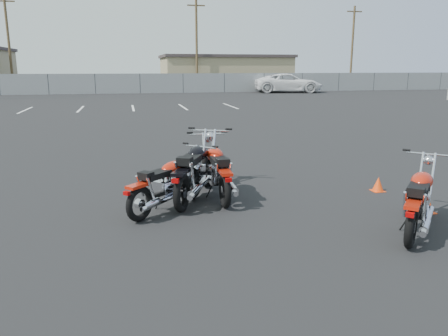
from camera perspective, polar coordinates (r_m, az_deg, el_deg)
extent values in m
plane|color=black|center=(7.31, -0.50, -6.09)|extent=(120.00, 120.00, 0.00)
torus|color=black|center=(8.07, -4.20, -2.12)|extent=(0.48, 0.48, 0.58)
cylinder|color=silver|center=(8.07, -4.20, -2.12)|extent=(0.18, 0.18, 0.15)
torus|color=black|center=(7.04, -10.96, -4.61)|extent=(0.48, 0.48, 0.58)
cylinder|color=silver|center=(7.04, -10.96, -4.61)|extent=(0.18, 0.18, 0.15)
cube|color=black|center=(7.53, -7.36, -3.01)|extent=(0.78, 0.79, 0.06)
cube|color=silver|center=(7.48, -7.60, -2.66)|extent=(0.45, 0.45, 0.29)
cylinder|color=silver|center=(7.43, -7.64, -1.38)|extent=(0.31, 0.31, 0.25)
ellipsoid|color=#B91E0B|center=(7.57, -6.61, -0.04)|extent=(0.60, 0.60, 0.25)
cube|color=black|center=(7.23, -8.89, -0.89)|extent=(0.55, 0.55, 0.10)
cube|color=black|center=(7.05, -10.18, -0.98)|extent=(0.27, 0.27, 0.12)
cube|color=#B91E0B|center=(6.94, -11.18, -2.26)|extent=(0.41, 0.41, 0.05)
cube|color=#B91E0B|center=(8.00, -4.24, -0.02)|extent=(0.32, 0.32, 0.04)
cylinder|color=silver|center=(7.00, -9.55, -2.60)|extent=(0.16, 0.16, 0.38)
cylinder|color=silver|center=(7.15, -10.94, -2.32)|extent=(0.16, 0.16, 0.38)
cylinder|color=silver|center=(7.24, -7.85, -4.16)|extent=(0.81, 0.81, 0.12)
cylinder|color=silver|center=(7.01, -9.47, -4.63)|extent=(0.32, 0.32, 0.13)
cylinder|color=silver|center=(8.04, -3.25, 0.10)|extent=(0.30, 0.30, 0.76)
cylinder|color=silver|center=(8.14, -4.25, 0.24)|extent=(0.30, 0.30, 0.76)
sphere|color=silver|center=(8.16, -3.15, 2.09)|extent=(0.22, 0.22, 0.15)
cylinder|color=silver|center=(8.15, -3.08, 2.78)|extent=(0.50, 0.50, 0.03)
cylinder|color=black|center=(7.95, -1.17, 2.81)|extent=(0.11, 0.11, 0.03)
cylinder|color=black|center=(8.33, -5.06, 3.24)|extent=(0.11, 0.11, 0.03)
cylinder|color=black|center=(7.60, -8.57, -4.34)|extent=(0.12, 0.12, 0.29)
cube|color=#990505|center=(6.79, -12.60, -3.24)|extent=(0.11, 0.11, 0.06)
torus|color=black|center=(8.90, -2.31, -0.31)|extent=(0.40, 0.67, 0.68)
cylinder|color=silver|center=(8.90, -2.31, -0.31)|extent=(0.18, 0.21, 0.18)
torus|color=black|center=(7.38, -5.53, -3.19)|extent=(0.40, 0.67, 0.68)
cylinder|color=silver|center=(7.38, -5.53, -3.19)|extent=(0.18, 0.21, 0.18)
cube|color=black|center=(8.12, -3.77, -1.31)|extent=(0.61, 1.13, 0.07)
cube|color=silver|center=(8.05, -3.89, -0.94)|extent=(0.47, 0.52, 0.34)
cylinder|color=silver|center=(8.01, -3.91, 0.48)|extent=(0.33, 0.35, 0.30)
ellipsoid|color=black|center=(8.22, -3.42, 1.95)|extent=(0.59, 0.74, 0.29)
cube|color=black|center=(7.71, -4.52, 1.02)|extent=(0.53, 0.69, 0.11)
cube|color=black|center=(7.44, -5.15, 0.91)|extent=(0.31, 0.29, 0.14)
cube|color=black|center=(7.27, -5.65, -0.54)|extent=(0.39, 0.52, 0.06)
cube|color=black|center=(8.83, -2.33, 1.95)|extent=(0.30, 0.41, 0.05)
cylinder|color=silver|center=(7.42, -4.18, -0.80)|extent=(0.14, 0.21, 0.45)
cylinder|color=silver|center=(7.50, -6.17, -0.69)|extent=(0.14, 0.21, 0.45)
cylinder|color=silver|center=(7.78, -3.17, -2.47)|extent=(0.62, 1.18, 0.15)
cylinder|color=silver|center=(7.44, -3.92, -3.03)|extent=(0.29, 0.42, 0.15)
cylinder|color=silver|center=(8.93, -1.47, 2.12)|extent=(0.24, 0.43, 0.89)
cylinder|color=silver|center=(8.98, -2.74, 2.17)|extent=(0.24, 0.43, 0.89)
sphere|color=silver|center=(9.08, -1.84, 4.19)|extent=(0.24, 0.24, 0.18)
cylinder|color=silver|center=(9.08, -1.81, 4.92)|extent=(0.73, 0.37, 0.03)
cylinder|color=black|center=(8.97, 0.63, 5.11)|extent=(0.14, 0.09, 0.04)
cylinder|color=black|center=(9.16, -4.26, 5.24)|extent=(0.14, 0.09, 0.04)
cylinder|color=black|center=(8.12, -5.05, -2.91)|extent=(0.17, 0.10, 0.34)
cube|color=#990505|center=(7.01, -6.38, -1.68)|extent=(0.13, 0.11, 0.07)
torus|color=black|center=(9.00, -1.85, -0.33)|extent=(0.13, 0.63, 0.63)
cylinder|color=silver|center=(9.00, -1.85, -0.33)|extent=(0.11, 0.17, 0.17)
torus|color=black|center=(7.55, 0.12, -2.95)|extent=(0.13, 0.63, 0.63)
cylinder|color=silver|center=(7.55, 0.12, -2.95)|extent=(0.11, 0.17, 0.17)
cube|color=black|center=(8.26, -0.96, -1.24)|extent=(0.13, 1.10, 0.06)
cube|color=silver|center=(8.20, -0.89, -0.91)|extent=(0.30, 0.40, 0.31)
cylinder|color=silver|center=(8.15, -0.89, 0.38)|extent=(0.21, 0.27, 0.28)
ellipsoid|color=#B91E0B|center=(8.36, -1.21, 1.72)|extent=(0.33, 0.61, 0.27)
cube|color=black|center=(7.88, -0.54, 0.86)|extent=(0.28, 0.58, 0.10)
cube|color=black|center=(7.62, -0.16, 0.76)|extent=(0.23, 0.19, 0.13)
cube|color=#B91E0B|center=(7.45, 0.15, -0.55)|extent=(0.20, 0.44, 0.05)
cube|color=#B91E0B|center=(8.93, -1.87, 1.73)|extent=(0.14, 0.36, 0.04)
cylinder|color=silver|center=(7.66, 0.80, -0.69)|extent=(0.06, 0.19, 0.41)
cylinder|color=silver|center=(7.61, -1.05, -0.78)|extent=(0.06, 0.19, 0.41)
cylinder|color=silver|center=(8.01, 0.64, -2.16)|extent=(0.12, 1.16, 0.13)
cylinder|color=silver|center=(7.69, 1.17, -2.66)|extent=(0.13, 0.37, 0.14)
cylinder|color=silver|center=(9.06, -1.41, 1.94)|extent=(0.05, 0.42, 0.83)
cylinder|color=silver|center=(9.03, -2.59, 1.90)|extent=(0.05, 0.42, 0.83)
sphere|color=silver|center=(9.16, -2.19, 3.79)|extent=(0.17, 0.17, 0.17)
cylinder|color=silver|center=(9.17, -2.22, 4.46)|extent=(0.73, 0.05, 0.03)
cylinder|color=black|center=(9.21, 0.06, 4.77)|extent=(0.13, 0.04, 0.04)
cylinder|color=black|center=(9.09, -4.49, 4.62)|extent=(0.13, 0.04, 0.04)
cylinder|color=black|center=(8.19, -1.82, -2.82)|extent=(0.17, 0.03, 0.31)
cube|color=#990505|center=(7.21, 0.59, -1.58)|extent=(0.11, 0.06, 0.06)
torus|color=black|center=(7.83, 24.55, -3.67)|extent=(0.49, 0.52, 0.61)
cylinder|color=silver|center=(7.83, 24.55, -3.67)|extent=(0.18, 0.19, 0.16)
torus|color=black|center=(6.43, 23.24, -7.05)|extent=(0.49, 0.52, 0.61)
cylinder|color=silver|center=(6.43, 23.24, -7.05)|extent=(0.18, 0.19, 0.16)
cube|color=black|center=(7.12, 23.99, -4.88)|extent=(0.79, 0.85, 0.06)
cube|color=silver|center=(7.05, 23.99, -4.53)|extent=(0.47, 0.48, 0.30)
cylinder|color=silver|center=(7.00, 24.13, -3.10)|extent=(0.32, 0.32, 0.27)
ellipsoid|color=#B91E0B|center=(7.19, 24.43, -1.55)|extent=(0.63, 0.64, 0.26)
cube|color=black|center=(6.73, 23.99, -2.64)|extent=(0.57, 0.59, 0.10)
cube|color=black|center=(6.47, 23.78, -2.84)|extent=(0.29, 0.28, 0.12)
cube|color=#B91E0B|center=(6.32, 23.47, -4.38)|extent=(0.42, 0.44, 0.05)
cube|color=#B91E0B|center=(7.75, 24.78, -1.41)|extent=(0.33, 0.34, 0.04)
cylinder|color=silver|center=(6.49, 24.66, -4.65)|extent=(0.16, 0.17, 0.40)
cylinder|color=silver|center=(6.51, 22.54, -4.40)|extent=(0.16, 0.17, 0.40)
cylinder|color=silver|center=(6.83, 25.02, -6.24)|extent=(0.82, 0.88, 0.13)
cylinder|color=silver|center=(6.52, 24.77, -6.93)|extent=(0.33, 0.35, 0.13)
cylinder|color=silver|center=(7.86, 25.52, -1.25)|extent=(0.31, 0.33, 0.80)
cylinder|color=silver|center=(7.88, 24.21, -1.10)|extent=(0.31, 0.33, 0.80)
sphere|color=silver|center=(7.97, 25.16, 0.91)|extent=(0.23, 0.23, 0.16)
cylinder|color=silver|center=(7.97, 25.24, 1.65)|extent=(0.54, 0.50, 0.03)
cylinder|color=black|center=(7.98, 22.73, 2.19)|extent=(0.11, 0.11, 0.04)
cylinder|color=black|center=(7.09, 22.62, -6.45)|extent=(0.13, 0.13, 0.30)
cube|color=#990505|center=(6.09, 23.12, -5.64)|extent=(0.12, 0.11, 0.06)
cone|color=#FF430D|center=(9.14, 19.49, -1.96)|extent=(0.22, 0.22, 0.28)
cube|color=#FF430D|center=(9.18, 19.43, -2.82)|extent=(0.24, 0.24, 0.01)
cone|color=#FF430D|center=(8.13, 24.99, -4.21)|extent=(0.23, 0.23, 0.29)
cube|color=#FF430D|center=(8.17, 24.89, -5.23)|extent=(0.25, 0.25, 0.01)
cube|color=slate|center=(41.80, -10.91, 10.79)|extent=(80.00, 0.04, 1.80)
cylinder|color=black|center=(42.28, -21.97, 10.12)|extent=(0.06, 0.06, 1.80)
cylinder|color=black|center=(41.85, -16.48, 10.50)|extent=(0.06, 0.06, 1.80)
cylinder|color=black|center=(41.80, -10.91, 10.79)|extent=(0.06, 0.06, 1.80)
cylinder|color=black|center=(42.13, -5.37, 10.98)|extent=(0.06, 0.06, 1.80)
cylinder|color=black|center=(42.83, 0.05, 11.07)|extent=(0.06, 0.06, 1.80)
cylinder|color=black|center=(43.89, 5.24, 11.07)|extent=(0.06, 0.06, 1.80)
cylinder|color=black|center=(45.28, 10.16, 10.98)|extent=(0.06, 0.06, 1.80)
cylinder|color=black|center=(46.96, 14.74, 10.83)|extent=(0.06, 0.06, 1.80)
cylinder|color=black|center=(48.92, 18.98, 10.63)|extent=(0.06, 0.06, 1.80)
cylinder|color=black|center=(51.12, 22.87, 10.40)|extent=(0.06, 0.06, 1.80)
cylinder|color=black|center=(53.52, 26.42, 10.14)|extent=(0.06, 0.06, 1.80)
cube|color=#988A62|center=(52.03, 0.00, 12.31)|extent=(14.00, 9.00, 3.40)
cube|color=#3E3433|center=(52.04, 0.00, 14.35)|extent=(14.40, 9.40, 0.30)
cylinder|color=#493821|center=(47.97, -26.27, 14.29)|extent=(0.24, 0.24, 9.00)
cube|color=#493821|center=(48.30, -26.76, 18.89)|extent=(1.80, 0.12, 0.12)
cylinder|color=#493821|center=(46.40, -3.59, 15.65)|extent=(0.24, 0.24, 9.00)
cube|color=#493821|center=(46.74, -3.66, 20.43)|extent=(1.80, 0.12, 0.12)
cylinder|color=#493821|center=(53.27, 16.40, 14.83)|extent=(0.24, 0.24, 9.00)
cube|color=#493821|center=(53.57, 16.68, 18.99)|extent=(1.80, 0.12, 0.12)
cube|color=silver|center=(27.42, -24.52, 6.90)|extent=(0.12, 4.00, 0.01)
cube|color=silver|center=(26.98, -18.23, 7.33)|extent=(0.12, 4.00, 0.01)
cube|color=silver|center=(26.86, -11.80, 7.69)|extent=(0.12, 4.00, 0.01)
cube|color=silver|center=(27.08, -5.38, 7.95)|extent=(0.12, 4.00, 0.01)
cube|color=silver|center=(27.62, 0.86, 8.10)|extent=(0.12, 4.00, 0.01)
imported|color=white|center=(42.85, 8.44, 11.61)|extent=(4.21, 7.78, 2.80)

